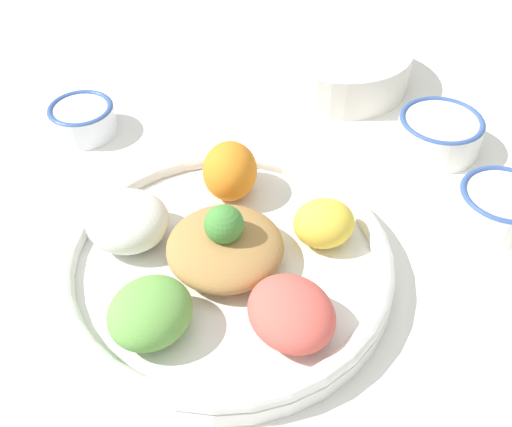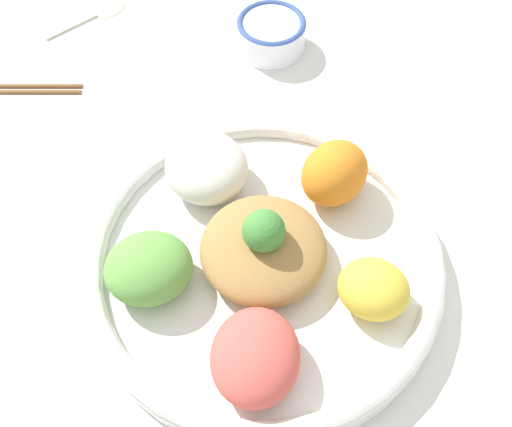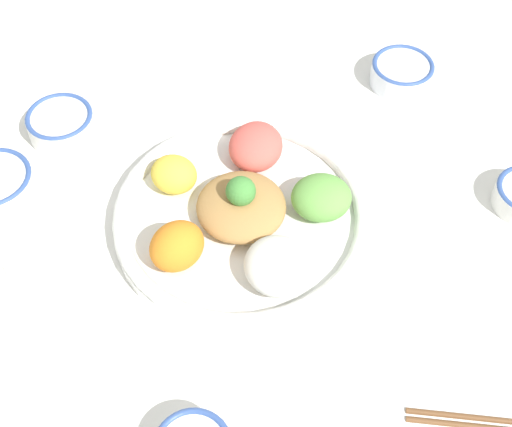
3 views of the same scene
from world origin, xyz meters
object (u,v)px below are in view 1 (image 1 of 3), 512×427
Objects in this scene: salad_platter at (223,257)px; side_serving_bowl at (340,62)px; rice_bowl_plain at (501,204)px; sauce_bowl_red at (439,132)px; sauce_bowl_far at (82,118)px.

salad_platter reaches higher than side_serving_bowl.
side_serving_bowl is at bearing -117.51° from rice_bowl_plain.
salad_platter is 0.41m from side_serving_bowl.
salad_platter is 1.67× the size of side_serving_bowl.
side_serving_bowl is (-0.07, -0.18, 0.01)m from sauce_bowl_red.
sauce_bowl_far is (0.24, -0.40, -0.00)m from sauce_bowl_red.
sauce_bowl_red reaches higher than sauce_bowl_far.
rice_bowl_plain is at bearing 62.49° from side_serving_bowl.
salad_platter is 3.48× the size of rice_bowl_plain.
salad_platter reaches higher than sauce_bowl_red.
sauce_bowl_red is 0.20m from side_serving_bowl.
sauce_bowl_red is 1.24× the size of sauce_bowl_far.
sauce_bowl_far is at bearing -106.74° from salad_platter.
sauce_bowl_far is 0.37m from side_serving_bowl.
sauce_bowl_far is at bearing -73.24° from rice_bowl_plain.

